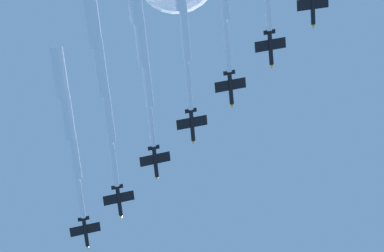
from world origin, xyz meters
The scene contains 3 objects.
jet_lead centered at (27.69, -17.21, 174.81)m, with size 40.38×44.86×4.40m.
jet_port_inner centered at (27.92, -0.99, 172.64)m, with size 43.46×48.01×4.40m.
jet_starboard_inner centered at (23.26, 10.00, 174.67)m, with size 39.11×43.22×4.48m.
Camera 1 is at (32.86, 44.99, 2.49)m, focal length 64.93 mm.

